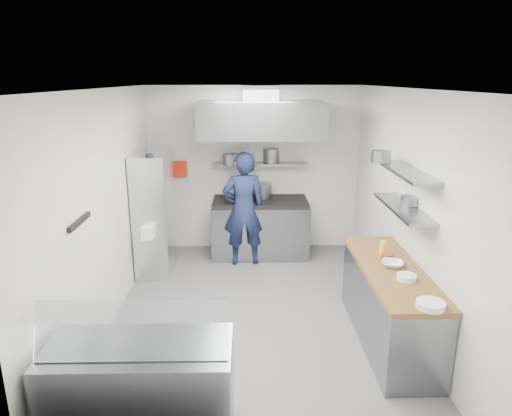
{
  "coord_description": "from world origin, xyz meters",
  "views": [
    {
      "loc": [
        -0.12,
        -5.22,
        2.92
      ],
      "look_at": [
        0.0,
        0.6,
        1.25
      ],
      "focal_mm": 32.0,
      "sensor_mm": 36.0,
      "label": 1
    }
  ],
  "objects_px": {
    "gas_range": "(260,229)",
    "wire_rack": "(155,214)",
    "chef": "(244,209)",
    "display_case": "(141,391)"
  },
  "relations": [
    {
      "from": "gas_range",
      "to": "wire_rack",
      "type": "xyz_separation_m",
      "value": [
        -1.63,
        -0.64,
        0.48
      ]
    },
    {
      "from": "chef",
      "to": "display_case",
      "type": "relative_size",
      "value": 1.22
    },
    {
      "from": "chef",
      "to": "display_case",
      "type": "xyz_separation_m",
      "value": [
        -0.83,
        -3.71,
        -0.49
      ]
    },
    {
      "from": "chef",
      "to": "wire_rack",
      "type": "distance_m",
      "value": 1.38
    },
    {
      "from": "wire_rack",
      "to": "display_case",
      "type": "relative_size",
      "value": 1.23
    },
    {
      "from": "gas_range",
      "to": "chef",
      "type": "height_order",
      "value": "chef"
    },
    {
      "from": "chef",
      "to": "wire_rack",
      "type": "relative_size",
      "value": 0.99
    },
    {
      "from": "wire_rack",
      "to": "display_case",
      "type": "distance_m",
      "value": 3.53
    },
    {
      "from": "gas_range",
      "to": "wire_rack",
      "type": "distance_m",
      "value": 1.81
    },
    {
      "from": "gas_range",
      "to": "chef",
      "type": "relative_size",
      "value": 0.87
    }
  ]
}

